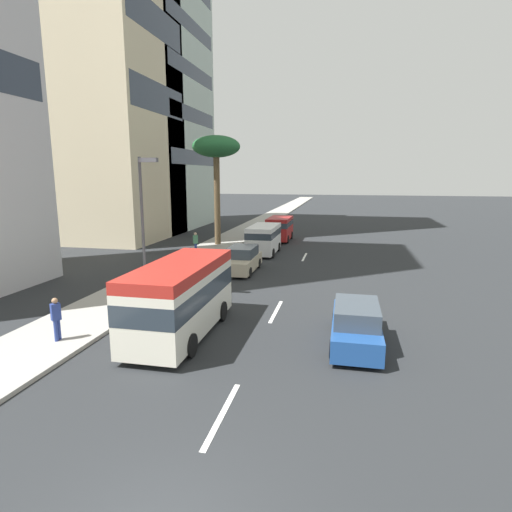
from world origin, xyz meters
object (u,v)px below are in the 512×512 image
(street_lamp, at_px, (144,214))
(minibus_third, at_px, (181,296))
(van_lead, at_px, (280,227))
(palm_tree, at_px, (216,150))
(pedestrian_near_lamp, at_px, (196,242))
(van_second, at_px, (264,238))
(car_fourth, at_px, (356,325))
(car_fifth, at_px, (242,260))
(pedestrian_mid_block, at_px, (56,317))

(street_lamp, bearing_deg, minibus_third, -138.26)
(van_lead, relative_size, palm_tree, 0.50)
(minibus_third, xyz_separation_m, pedestrian_near_lamp, (15.69, 5.19, -0.51))
(van_second, xyz_separation_m, car_fourth, (-17.13, -6.84, -0.55))
(minibus_third, distance_m, street_lamp, 5.60)
(pedestrian_near_lamp, bearing_deg, minibus_third, 45.79)
(car_fifth, height_order, pedestrian_mid_block, pedestrian_mid_block)
(car_fifth, distance_m, pedestrian_near_lamp, 6.63)
(pedestrian_mid_block, distance_m, street_lamp, 6.50)
(car_fourth, bearing_deg, palm_tree, 29.95)
(car_fourth, bearing_deg, street_lamp, 72.29)
(van_lead, relative_size, street_lamp, 0.68)
(minibus_third, distance_m, palm_tree, 22.19)
(minibus_third, relative_size, pedestrian_mid_block, 4.00)
(pedestrian_mid_block, height_order, street_lamp, street_lamp)
(car_fourth, bearing_deg, car_fifth, 33.30)
(minibus_third, distance_m, car_fifth, 11.21)
(car_fifth, height_order, pedestrian_near_lamp, pedestrian_near_lamp)
(palm_tree, height_order, street_lamp, palm_tree)
(van_second, distance_m, street_lamp, 14.63)
(van_second, xyz_separation_m, pedestrian_mid_block, (-19.46, 4.01, -0.26))
(van_second, distance_m, minibus_third, 17.58)
(van_lead, bearing_deg, van_second, -1.39)
(car_fifth, height_order, street_lamp, street_lamp)
(van_lead, distance_m, car_fourth, 25.12)
(car_fifth, bearing_deg, van_second, 178.15)
(pedestrian_near_lamp, bearing_deg, street_lamp, 36.73)
(van_lead, relative_size, pedestrian_mid_block, 2.85)
(van_lead, distance_m, car_fifth, 13.50)
(minibus_third, bearing_deg, palm_tree, -166.60)
(pedestrian_mid_block, bearing_deg, car_fourth, -42.58)
(van_second, height_order, car_fifth, van_second)
(car_fourth, height_order, pedestrian_mid_block, pedestrian_mid_block)
(pedestrian_near_lamp, bearing_deg, palm_tree, -155.82)
(car_fourth, bearing_deg, pedestrian_mid_block, 102.13)
(van_second, distance_m, car_fourth, 18.46)
(minibus_third, xyz_separation_m, car_fifth, (11.17, 0.35, -0.82))
(minibus_third, relative_size, car_fifth, 1.45)
(car_fifth, relative_size, palm_tree, 0.48)
(van_second, xyz_separation_m, pedestrian_near_lamp, (-1.88, 5.04, -0.23))
(van_lead, bearing_deg, minibus_third, -0.07)
(car_fifth, bearing_deg, palm_tree, -154.18)
(car_fifth, bearing_deg, van_lead, 178.39)
(car_fourth, height_order, car_fifth, car_fifth)
(car_fourth, height_order, palm_tree, palm_tree)
(van_lead, height_order, palm_tree, palm_tree)
(van_second, bearing_deg, minibus_third, 0.47)
(car_fourth, relative_size, pedestrian_near_lamp, 2.83)
(car_fifth, relative_size, pedestrian_near_lamp, 2.68)
(pedestrian_near_lamp, bearing_deg, car_fourth, 65.43)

